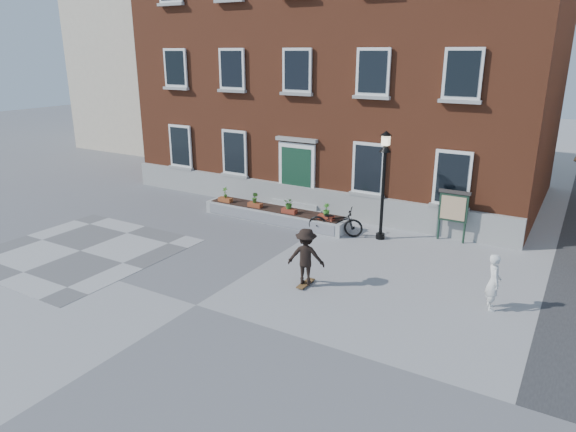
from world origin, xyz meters
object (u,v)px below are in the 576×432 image
Objects in this scene: skateboarder at (306,256)px; bystander at (494,282)px; lamp_post at (384,171)px; notice_board at (453,207)px; bicycle at (336,221)px.

bystander is at bearing 14.30° from skateboarder.
bystander is 0.39× the size of lamp_post.
bystander is at bearing -64.55° from notice_board.
lamp_post is at bearing 84.73° from skateboarder.
lamp_post is (-4.46, 3.57, 1.77)m from bystander.
notice_board is at bearing -82.35° from bicycle.
skateboarder is (-4.91, -1.25, 0.13)m from bystander.
bicycle is at bearing -162.38° from lamp_post.
lamp_post reaches higher than notice_board.
notice_board reaches higher than skateboarder.
lamp_post reaches higher than bystander.
notice_board is (-2.21, 4.63, 0.49)m from bystander.
bystander is 5.98m from lamp_post.
lamp_post is 2.80m from notice_board.
skateboarder is (-2.70, -5.89, -0.36)m from notice_board.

